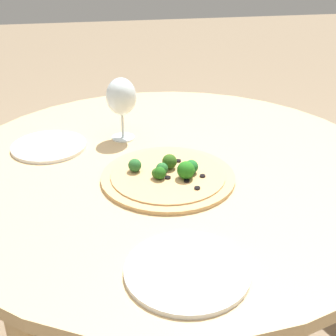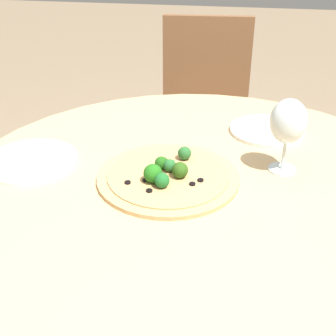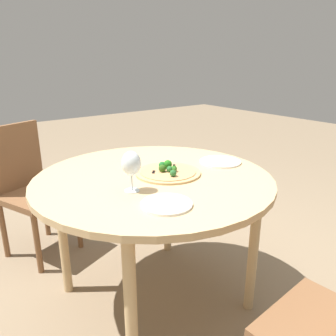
% 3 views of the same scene
% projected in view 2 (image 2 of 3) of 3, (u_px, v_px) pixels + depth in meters
% --- Properties ---
extents(dining_table, '(1.16, 1.16, 0.73)m').
position_uv_depth(dining_table, '(199.00, 211.00, 1.08)').
color(dining_table, tan).
rests_on(dining_table, ground_plane).
extents(chair, '(0.43, 0.43, 0.88)m').
position_uv_depth(chair, '(204.00, 116.00, 2.03)').
color(chair, brown).
rests_on(chair, ground_plane).
extents(pizza, '(0.33, 0.33, 0.06)m').
position_uv_depth(pizza, '(168.00, 176.00, 1.07)').
color(pizza, tan).
rests_on(pizza, dining_table).
extents(wine_glass, '(0.08, 0.08, 0.18)m').
position_uv_depth(wine_glass, '(288.00, 123.00, 1.05)').
color(wine_glass, silver).
rests_on(wine_glass, dining_table).
extents(plate_near, '(0.23, 0.23, 0.01)m').
position_uv_depth(plate_near, '(31.00, 161.00, 1.14)').
color(plate_near, silver).
rests_on(plate_near, dining_table).
extents(plate_far, '(0.20, 0.20, 0.01)m').
position_uv_depth(plate_far, '(267.00, 130.00, 1.29)').
color(plate_far, silver).
rests_on(plate_far, dining_table).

